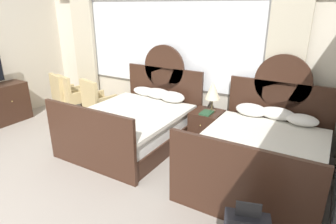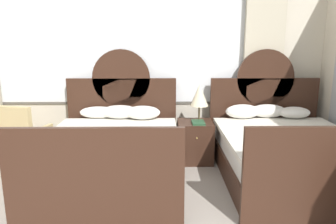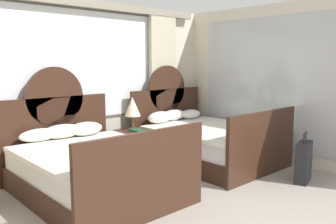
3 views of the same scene
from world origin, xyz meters
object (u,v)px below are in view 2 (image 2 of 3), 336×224
object	(u,v)px
bed_near_window	(113,152)
bed_near_mirror	(285,151)
armchair_by_window_left	(22,135)
nightstand_between_beds	(195,141)
table_lamp_on_nightstand	(199,96)
book_on_nightstand	(198,122)

from	to	relation	value
bed_near_window	bed_near_mirror	bearing A→B (deg)	-0.08
bed_near_window	armchair_by_window_left	distance (m)	1.44
nightstand_between_beds	armchair_by_window_left	bearing A→B (deg)	-176.08
bed_near_mirror	armchair_by_window_left	size ratio (longest dim) A/B	2.40
nightstand_between_beds	table_lamp_on_nightstand	size ratio (longest dim) A/B	1.11
bed_near_mirror	table_lamp_on_nightstand	size ratio (longest dim) A/B	4.00
bed_near_mirror	armchair_by_window_left	xyz separation A→B (m)	(-3.60, 0.46, 0.11)
bed_near_mirror	book_on_nightstand	xyz separation A→B (m)	(-1.09, 0.52, 0.26)
nightstand_between_beds	book_on_nightstand	xyz separation A→B (m)	(0.03, -0.10, 0.32)
bed_near_window	armchair_by_window_left	world-z (taller)	bed_near_window
bed_near_mirror	nightstand_between_beds	world-z (taller)	bed_near_mirror
table_lamp_on_nightstand	armchair_by_window_left	size ratio (longest dim) A/B	0.60
table_lamp_on_nightstand	book_on_nightstand	xyz separation A→B (m)	(-0.03, -0.16, -0.36)
bed_near_window	armchair_by_window_left	bearing A→B (deg)	161.67
armchair_by_window_left	nightstand_between_beds	bearing A→B (deg)	3.92
bed_near_mirror	bed_near_window	bearing A→B (deg)	179.92
bed_near_mirror	book_on_nightstand	distance (m)	1.23
bed_near_window	table_lamp_on_nightstand	xyz separation A→B (m)	(1.18, 0.68, 0.62)
bed_near_mirror	nightstand_between_beds	xyz separation A→B (m)	(-1.12, 0.63, -0.06)
bed_near_window	bed_near_mirror	size ratio (longest dim) A/B	1.00
bed_near_mirror	table_lamp_on_nightstand	xyz separation A→B (m)	(-1.06, 0.68, 0.62)
bed_near_window	bed_near_mirror	world-z (taller)	same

